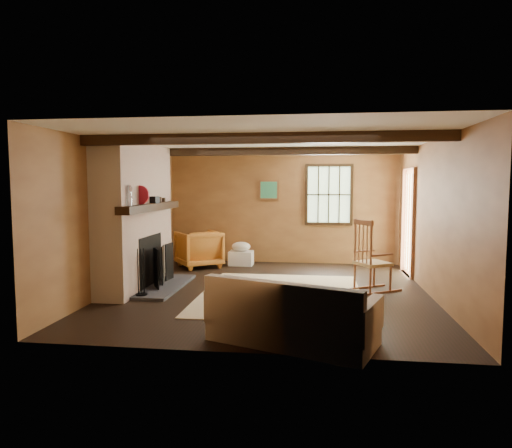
% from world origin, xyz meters
% --- Properties ---
extents(ground, '(5.50, 5.50, 0.00)m').
position_xyz_m(ground, '(0.00, 0.00, 0.00)').
color(ground, black).
rests_on(ground, ground).
extents(room_envelope, '(5.02, 5.52, 2.44)m').
position_xyz_m(room_envelope, '(0.22, 0.26, 1.63)').
color(room_envelope, '#9F6738').
rests_on(room_envelope, ground).
extents(fireplace, '(1.02, 2.30, 2.40)m').
position_xyz_m(fireplace, '(-2.23, -0.00, 1.10)').
color(fireplace, brown).
rests_on(fireplace, ground).
extents(rug, '(2.50, 3.00, 0.01)m').
position_xyz_m(rug, '(0.20, -0.20, 0.00)').
color(rug, beige).
rests_on(rug, ground).
extents(rocking_chair, '(0.95, 0.83, 1.17)m').
position_xyz_m(rocking_chair, '(1.61, 0.21, 0.49)').
color(rocking_chair, tan).
rests_on(rocking_chair, ground).
extents(sofa, '(1.96, 1.37, 0.73)m').
position_xyz_m(sofa, '(0.48, -2.40, 0.26)').
color(sofa, silver).
rests_on(sofa, ground).
extents(firewood_pile, '(0.62, 0.11, 0.22)m').
position_xyz_m(firewood_pile, '(-2.04, 2.60, 0.11)').
color(firewood_pile, brown).
rests_on(firewood_pile, ground).
extents(laundry_basket, '(0.51, 0.39, 0.30)m').
position_xyz_m(laundry_basket, '(-0.85, 2.28, 0.15)').
color(laundry_basket, white).
rests_on(laundry_basket, ground).
extents(basket_pillow, '(0.48, 0.43, 0.20)m').
position_xyz_m(basket_pillow, '(-0.85, 2.28, 0.40)').
color(basket_pillow, silver).
rests_on(basket_pillow, laundry_basket).
extents(armchair, '(1.15, 1.16, 0.76)m').
position_xyz_m(armchair, '(-1.68, 1.94, 0.38)').
color(armchair, '#BF6026').
rests_on(armchair, ground).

